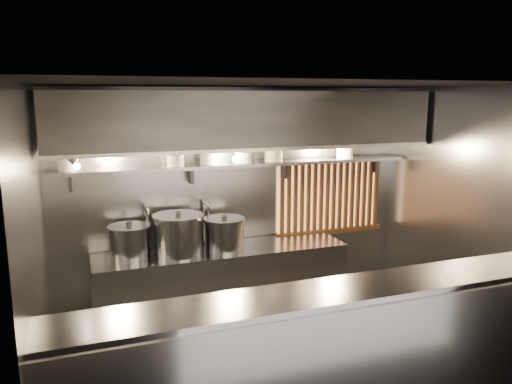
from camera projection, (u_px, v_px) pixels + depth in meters
floor at (282, 360)px, 5.17m from camera, size 4.50×4.50×0.00m
ceiling at (285, 84)px, 4.64m from camera, size 4.50×4.50×0.00m
wall_back at (237, 200)px, 6.29m from camera, size 4.50×0.00×4.50m
wall_left at (34, 254)px, 4.15m from camera, size 0.00×3.00×3.00m
wall_right at (465, 212)px, 5.66m from camera, size 0.00×3.00×3.00m
serving_counter at (327, 354)px, 4.18m from camera, size 4.50×0.56×1.13m
cooking_bench at (223, 285)px, 6.03m from camera, size 3.00×0.70×0.90m
bowl_shelf at (241, 164)px, 6.03m from camera, size 4.40×0.34×0.04m
exhaust_hood at (247, 120)px, 5.73m from camera, size 4.40×0.81×0.65m
wood_screen at (330, 196)px, 6.68m from camera, size 1.56×0.09×1.04m
faucet_left at (146, 217)px, 5.80m from camera, size 0.04×0.30×0.50m
faucet_right at (205, 213)px, 6.03m from camera, size 0.04×0.30×0.50m
heat_lamp at (73, 160)px, 4.93m from camera, size 0.25×0.35×0.20m
pendant_bulb at (236, 159)px, 5.87m from camera, size 0.09×0.09×0.19m
stock_pot_left at (130, 241)px, 5.60m from camera, size 0.59×0.59×0.41m
stock_pot_mid at (179, 235)px, 5.70m from camera, size 0.70×0.70×0.51m
stock_pot_right at (224, 234)px, 5.89m from camera, size 0.65×0.65×0.42m
bowl_stack_0 at (67, 163)px, 5.35m from camera, size 0.21×0.21×0.17m
bowl_stack_1 at (175, 160)px, 5.75m from camera, size 0.21×0.21×0.13m
bowl_stack_2 at (209, 157)px, 5.88m from camera, size 0.23×0.23×0.17m
bowl_stack_3 at (244, 157)px, 6.03m from camera, size 0.22×0.22×0.13m
bowl_stack_4 at (274, 154)px, 6.16m from camera, size 0.24×0.24×0.17m
bowl_stack_5 at (345, 153)px, 6.49m from camera, size 0.24×0.24×0.13m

